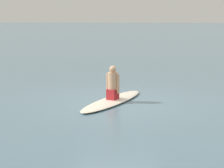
% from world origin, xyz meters
% --- Properties ---
extents(ground_plane, '(400.00, 400.00, 0.00)m').
position_xyz_m(ground_plane, '(0.00, 0.00, 0.00)').
color(ground_plane, slate).
extents(surfboard, '(3.30, 1.89, 0.09)m').
position_xyz_m(surfboard, '(-0.15, -0.11, 0.04)').
color(surfboard, silver).
rests_on(surfboard, ground).
extents(person_paddler, '(0.40, 0.42, 0.98)m').
position_xyz_m(person_paddler, '(-0.15, -0.11, 0.53)').
color(person_paddler, '#A51E23').
rests_on(person_paddler, surfboard).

